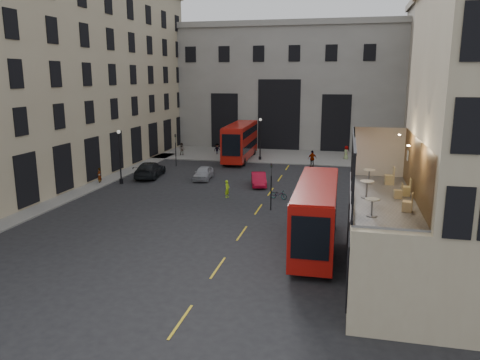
% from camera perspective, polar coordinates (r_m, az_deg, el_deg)
% --- Properties ---
extents(ground, '(140.00, 140.00, 0.00)m').
position_cam_1_polar(ground, '(26.05, 1.62, -11.04)').
color(ground, black).
rests_on(ground, ground).
extents(host_building_main, '(7.26, 11.40, 15.10)m').
position_cam_1_polar(host_building_main, '(24.14, 25.67, 5.05)').
color(host_building_main, tan).
rests_on(host_building_main, ground).
extents(host_frontage, '(3.00, 11.00, 4.50)m').
position_cam_1_polar(host_frontage, '(24.86, 16.62, -7.19)').
color(host_frontage, tan).
rests_on(host_frontage, ground).
extents(cafe_floor, '(3.00, 10.00, 0.10)m').
position_cam_1_polar(cafe_floor, '(24.21, 16.96, -2.05)').
color(cafe_floor, slate).
rests_on(cafe_floor, host_frontage).
extents(building_left, '(14.60, 50.60, 22.00)m').
position_cam_1_polar(building_left, '(53.73, -23.66, 12.54)').
color(building_left, tan).
rests_on(building_left, ground).
extents(gateway, '(35.00, 10.60, 18.00)m').
position_cam_1_polar(gateway, '(72.06, 5.41, 11.65)').
color(gateway, gray).
rests_on(gateway, ground).
extents(building_right, '(16.60, 18.60, 20.00)m').
position_cam_1_polar(building_right, '(65.21, 27.17, 11.16)').
color(building_right, gray).
rests_on(building_right, ground).
extents(pavement_far, '(40.00, 12.00, 0.12)m').
position_cam_1_polar(pavement_far, '(63.19, 3.12, 3.08)').
color(pavement_far, slate).
rests_on(pavement_far, ground).
extents(pavement_left, '(8.00, 48.00, 0.12)m').
position_cam_1_polar(pavement_left, '(45.53, -23.31, -1.66)').
color(pavement_left, slate).
rests_on(pavement_left, ground).
extents(traffic_light_near, '(0.16, 0.20, 3.80)m').
position_cam_1_polar(traffic_light_near, '(36.74, 3.82, -0.06)').
color(traffic_light_near, black).
rests_on(traffic_light_near, ground).
extents(traffic_light_far, '(0.16, 0.20, 3.80)m').
position_cam_1_polar(traffic_light_far, '(55.62, -7.86, 4.15)').
color(traffic_light_far, black).
rests_on(traffic_light_far, ground).
extents(street_lamp_a, '(0.36, 0.36, 5.33)m').
position_cam_1_polar(street_lamp_a, '(47.42, -14.40, 2.39)').
color(street_lamp_a, black).
rests_on(street_lamp_a, ground).
extents(street_lamp_b, '(0.36, 0.36, 5.33)m').
position_cam_1_polar(street_lamp_b, '(58.94, 2.47, 4.70)').
color(street_lamp_b, black).
rests_on(street_lamp_b, ground).
extents(bus_near, '(2.52, 10.42, 4.15)m').
position_cam_1_polar(bus_near, '(28.93, 9.26, -3.87)').
color(bus_near, '#A4100B').
rests_on(bus_near, ground).
extents(bus_far, '(3.12, 11.60, 4.59)m').
position_cam_1_polar(bus_far, '(59.18, 0.04, 4.92)').
color(bus_far, '#A2130B').
rests_on(bus_far, ground).
extents(car_a, '(1.86, 4.03, 1.34)m').
position_cam_1_polar(car_a, '(48.33, -4.48, 0.86)').
color(car_a, '#9D9FA5').
rests_on(car_a, ground).
extents(car_b, '(2.25, 4.08, 1.28)m').
position_cam_1_polar(car_b, '(45.38, 2.29, 0.08)').
color(car_b, '#AB0A23').
rests_on(car_b, ground).
extents(car_c, '(2.94, 5.79, 1.61)m').
position_cam_1_polar(car_c, '(50.16, -10.93, 1.25)').
color(car_c, black).
rests_on(car_c, ground).
extents(bicycle, '(1.62, 0.96, 0.80)m').
position_cam_1_polar(bicycle, '(40.70, 4.76, -1.76)').
color(bicycle, gray).
rests_on(bicycle, ground).
extents(cyclist, '(0.51, 0.64, 1.55)m').
position_cam_1_polar(cyclist, '(40.94, -1.57, -1.09)').
color(cyclist, '#A1D616').
rests_on(cyclist, ground).
extents(pedestrian_a, '(0.99, 0.85, 1.76)m').
position_cam_1_polar(pedestrian_a, '(62.74, -7.07, 3.69)').
color(pedestrian_a, gray).
rests_on(pedestrian_a, ground).
extents(pedestrian_b, '(1.12, 1.12, 1.56)m').
position_cam_1_polar(pedestrian_b, '(63.34, -2.79, 3.76)').
color(pedestrian_b, gray).
rests_on(pedestrian_b, ground).
extents(pedestrian_c, '(1.23, 0.98, 1.95)m').
position_cam_1_polar(pedestrian_c, '(55.53, 8.80, 2.59)').
color(pedestrian_c, gray).
rests_on(pedestrian_c, ground).
extents(pedestrian_d, '(1.00, 1.05, 1.81)m').
position_cam_1_polar(pedestrian_d, '(61.03, 12.83, 3.25)').
color(pedestrian_d, gray).
rests_on(pedestrian_d, ground).
extents(pedestrian_e, '(0.41, 0.61, 1.63)m').
position_cam_1_polar(pedestrian_e, '(48.09, -16.78, 0.47)').
color(pedestrian_e, gray).
rests_on(pedestrian_e, ground).
extents(cafe_table_near, '(0.61, 0.61, 0.77)m').
position_cam_1_polar(cafe_table_near, '(20.56, 15.81, -2.91)').
color(cafe_table_near, beige).
rests_on(cafe_table_near, cafe_floor).
extents(cafe_table_mid, '(0.68, 0.68, 0.85)m').
position_cam_1_polar(cafe_table_mid, '(23.60, 15.21, -0.78)').
color(cafe_table_mid, silver).
rests_on(cafe_table_mid, cafe_floor).
extents(cafe_table_far, '(0.63, 0.63, 0.79)m').
position_cam_1_polar(cafe_table_far, '(26.81, 15.47, 0.69)').
color(cafe_table_far, white).
rests_on(cafe_table_far, cafe_floor).
extents(cafe_chair_a, '(0.49, 0.49, 0.84)m').
position_cam_1_polar(cafe_chair_a, '(21.84, 19.75, -2.97)').
color(cafe_chair_a, '#DDBC7F').
rests_on(cafe_chair_a, cafe_floor).
extents(cafe_chair_b, '(0.40, 0.40, 0.77)m').
position_cam_1_polar(cafe_chair_b, '(24.04, 18.73, -1.57)').
color(cafe_chair_b, tan).
rests_on(cafe_chair_b, cafe_floor).
extents(cafe_chair_c, '(0.45, 0.45, 0.87)m').
position_cam_1_polar(cafe_chair_c, '(24.69, 19.57, -1.19)').
color(cafe_chair_c, '#DCC47F').
rests_on(cafe_chair_c, cafe_floor).
extents(cafe_chair_d, '(0.51, 0.51, 0.97)m').
position_cam_1_polar(cafe_chair_d, '(26.93, 17.77, 0.10)').
color(cafe_chair_d, tan).
rests_on(cafe_chair_d, cafe_floor).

